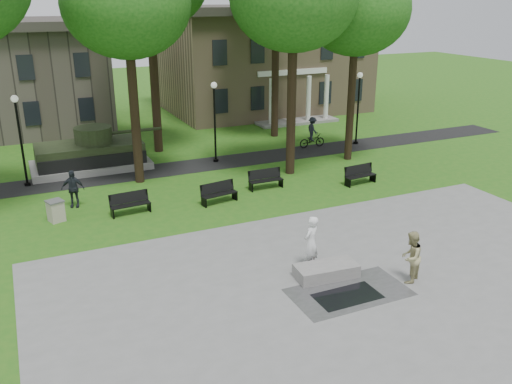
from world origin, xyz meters
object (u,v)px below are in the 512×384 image
(park_bench_0, at_px, (130,203))
(concrete_block, at_px, (326,271))
(skateboarder, at_px, (311,242))
(trash_bin, at_px, (56,211))
(friend_watching, at_px, (411,257))
(cyclist, at_px, (312,135))

(park_bench_0, bearing_deg, concrete_block, -64.93)
(concrete_block, xyz_separation_m, skateboarder, (-0.16, 0.84, 0.77))
(concrete_block, distance_m, trash_bin, 12.34)
(friend_watching, xyz_separation_m, park_bench_0, (-7.42, 10.25, -0.42))
(concrete_block, height_order, trash_bin, trash_bin)
(skateboarder, relative_size, cyclist, 1.00)
(trash_bin, bearing_deg, cyclist, 20.35)
(skateboarder, height_order, cyclist, skateboarder)
(friend_watching, height_order, trash_bin, friend_watching)
(skateboarder, xyz_separation_m, cyclist, (8.49, 14.54, -0.20))
(park_bench_0, bearing_deg, trash_bin, 166.71)
(friend_watching, bearing_deg, skateboarder, -73.57)
(concrete_block, bearing_deg, trash_bin, 131.27)
(skateboarder, bearing_deg, trash_bin, -77.41)
(cyclist, height_order, park_bench_0, cyclist)
(cyclist, relative_size, park_bench_0, 1.09)
(skateboarder, xyz_separation_m, friend_watching, (2.60, -2.31, -0.07))
(friend_watching, bearing_deg, cyclist, -141.26)
(skateboarder, bearing_deg, cyclist, -151.09)
(friend_watching, bearing_deg, park_bench_0, -86.08)
(park_bench_0, relative_size, trash_bin, 1.91)
(friend_watching, height_order, park_bench_0, friend_watching)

